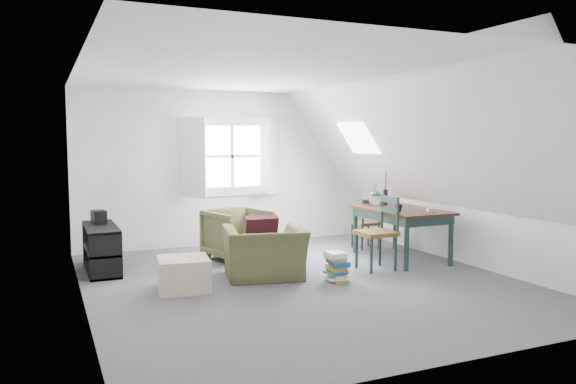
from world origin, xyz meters
name	(u,v)px	position (x,y,z in m)	size (l,w,h in m)	color
floor	(302,281)	(0.00, 0.00, 0.00)	(5.50, 5.50, 0.00)	#515156
ceiling	(302,74)	(0.00, 0.00, 2.50)	(5.50, 5.50, 0.00)	white
wall_back	(231,168)	(0.00, 2.75, 1.25)	(5.00, 5.00, 0.00)	white
wall_front	(457,203)	(0.00, -2.75, 1.25)	(5.00, 5.00, 0.00)	white
wall_left	(80,186)	(-2.50, 0.00, 1.25)	(5.50, 5.50, 0.00)	white
wall_right	(466,174)	(2.50, 0.00, 1.25)	(5.50, 5.50, 0.00)	white
slope_left	(172,135)	(-1.55, 0.00, 1.78)	(5.50, 5.50, 0.00)	white
slope_right	(410,136)	(1.55, 0.00, 1.78)	(5.50, 5.50, 0.00)	white
dormer_window	(232,156)	(0.00, 2.68, 1.45)	(1.71, 0.35, 1.30)	white
skylight	(358,138)	(1.55, 1.30, 1.75)	(0.55, 0.75, 0.04)	white
armchair_near	(265,278)	(-0.35, 0.36, 0.00)	(0.98, 0.86, 0.64)	#4A4C2B
armchair_far	(237,259)	(-0.31, 1.53, 0.00)	(0.78, 0.80, 0.73)	#4A4C2B
throw_pillow	(260,232)	(-0.35, 0.51, 0.56)	(0.42, 0.12, 0.42)	#3C101C
ottoman	(184,274)	(-1.41, 0.19, 0.19)	(0.57, 0.57, 0.38)	#C3AB93
dining_table	(401,215)	(1.85, 0.60, 0.64)	(0.88, 1.47, 0.74)	black
demijohn	(375,197)	(1.70, 1.05, 0.86)	(0.22, 0.22, 0.31)	silver
vase_twigs	(385,196)	(1.95, 1.15, 0.86)	(0.07, 0.08, 0.56)	black
cup	(398,212)	(1.60, 0.30, 0.74)	(0.11, 0.11, 0.10)	black
paper_box	(432,210)	(2.05, 0.15, 0.76)	(0.13, 0.09, 0.04)	white
dining_chair_far	(366,222)	(1.82, 1.47, 0.42)	(0.38, 0.38, 0.80)	brown
dining_chair_near	(379,232)	(1.21, 0.17, 0.51)	(0.46, 0.46, 0.98)	brown
media_shelf	(102,251)	(-2.18, 1.53, 0.27)	(0.39, 1.17, 0.60)	black
electronics_box	(99,217)	(-2.18, 1.82, 0.68)	(0.17, 0.23, 0.19)	black
magazine_stack	(337,267)	(0.39, -0.16, 0.18)	(0.27, 0.32, 0.36)	#B29933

